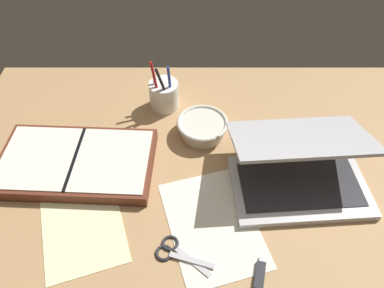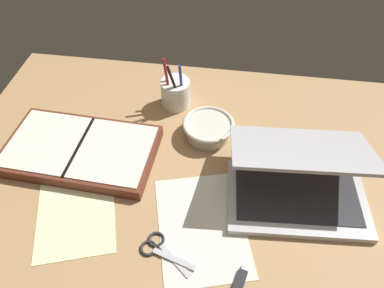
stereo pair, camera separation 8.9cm
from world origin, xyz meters
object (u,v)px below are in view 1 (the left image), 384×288
scissors (174,251)px  planner (77,162)px  pen_cup (165,95)px  bowl (203,127)px  laptop (300,170)px

scissors → planner: bearing=165.7°
pen_cup → planner: (-21.70, -23.94, -2.68)cm
bowl → scissors: bearing=-100.9°
pen_cup → laptop: bearing=-39.5°
pen_cup → scissors: 48.41cm
laptop → bowl: 29.06cm
laptop → planner: size_ratio=0.86×
laptop → scissors: laptop is taller
bowl → pen_cup: bearing=133.8°
laptop → pen_cup: (-34.81, 28.71, -0.22)cm
scissors → pen_cup: bearing=123.7°
pen_cup → scissors: (4.28, -48.05, -4.13)cm
laptop → planner: 56.79cm
laptop → scissors: 36.40cm
bowl → planner: bowl is taller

